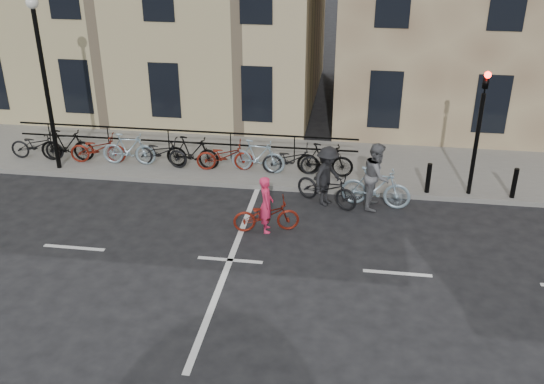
# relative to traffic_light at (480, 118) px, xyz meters

# --- Properties ---
(ground) EXTENTS (120.00, 120.00, 0.00)m
(ground) POSITION_rel_traffic_light_xyz_m (-6.20, -4.34, -2.45)
(ground) COLOR black
(ground) RESTS_ON ground
(sidewalk) EXTENTS (46.00, 4.00, 0.15)m
(sidewalk) POSITION_rel_traffic_light_xyz_m (-10.20, 1.66, -2.38)
(sidewalk) COLOR slate
(sidewalk) RESTS_ON ground
(traffic_light) EXTENTS (0.18, 0.30, 3.90)m
(traffic_light) POSITION_rel_traffic_light_xyz_m (0.00, 0.00, 0.00)
(traffic_light) COLOR black
(traffic_light) RESTS_ON sidewalk
(lamp_post) EXTENTS (0.36, 0.36, 5.28)m
(lamp_post) POSITION_rel_traffic_light_xyz_m (-12.70, 0.06, 1.04)
(lamp_post) COLOR black
(lamp_post) RESTS_ON sidewalk
(bollard_east) EXTENTS (0.14, 0.14, 0.90)m
(bollard_east) POSITION_rel_traffic_light_xyz_m (-1.20, -0.09, -1.85)
(bollard_east) COLOR black
(bollard_east) RESTS_ON sidewalk
(bollard_west) EXTENTS (0.14, 0.14, 0.90)m
(bollard_west) POSITION_rel_traffic_light_xyz_m (1.20, -0.09, -1.85)
(bollard_west) COLOR black
(bollard_west) RESTS_ON sidewalk
(parked_bikes) EXTENTS (11.45, 1.23, 1.05)m
(parked_bikes) POSITION_rel_traffic_light_xyz_m (-9.02, 0.70, -1.81)
(parked_bikes) COLOR black
(parked_bikes) RESTS_ON sidewalk
(cyclist_pink) EXTENTS (1.83, 0.99, 1.55)m
(cyclist_pink) POSITION_rel_traffic_light_xyz_m (-5.55, -2.76, -1.92)
(cyclist_pink) COLOR maroon
(cyclist_pink) RESTS_ON ground
(cyclist_grey) EXTENTS (2.03, 1.02, 1.91)m
(cyclist_grey) POSITION_rel_traffic_light_xyz_m (-2.72, -0.93, -1.68)
(cyclist_grey) COLOR #8BA6B7
(cyclist_grey) RESTS_ON ground
(cyclist_dark) EXTENTS (2.05, 1.54, 1.75)m
(cyclist_dark) POSITION_rel_traffic_light_xyz_m (-4.09, -0.98, -1.76)
(cyclist_dark) COLOR black
(cyclist_dark) RESTS_ON ground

